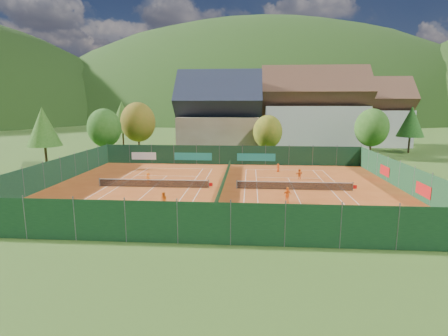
% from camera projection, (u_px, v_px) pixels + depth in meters
% --- Properties ---
extents(ground, '(600.00, 600.00, 0.00)m').
position_uv_depth(ground, '(223.00, 189.00, 39.62)').
color(ground, '#32551A').
rests_on(ground, ground).
extents(clay_pad, '(40.00, 32.00, 0.01)m').
position_uv_depth(clay_pad, '(223.00, 188.00, 39.62)').
color(clay_pad, '#AA4819').
rests_on(clay_pad, ground).
extents(court_markings_left, '(11.03, 23.83, 0.00)m').
position_uv_depth(court_markings_left, '(154.00, 187.00, 40.22)').
color(court_markings_left, white).
rests_on(court_markings_left, ground).
extents(court_markings_right, '(11.03, 23.83, 0.00)m').
position_uv_depth(court_markings_right, '(294.00, 190.00, 39.02)').
color(court_markings_right, white).
rests_on(court_markings_right, ground).
extents(tennis_net_left, '(13.30, 0.10, 1.02)m').
position_uv_depth(tennis_net_left, '(155.00, 183.00, 40.11)').
color(tennis_net_left, '#59595B').
rests_on(tennis_net_left, ground).
extents(tennis_net_right, '(13.30, 0.10, 1.02)m').
position_uv_depth(tennis_net_right, '(295.00, 185.00, 38.92)').
color(tennis_net_right, '#59595B').
rests_on(tennis_net_right, ground).
extents(court_divider, '(0.03, 28.80, 1.00)m').
position_uv_depth(court_divider, '(223.00, 184.00, 39.53)').
color(court_divider, '#153A1D').
rests_on(court_divider, ground).
extents(fence_north, '(40.00, 0.10, 3.00)m').
position_uv_depth(fence_north, '(228.00, 155.00, 55.07)').
color(fence_north, '#12331F').
rests_on(fence_north, ground).
extents(fence_south, '(40.00, 0.04, 3.00)m').
position_uv_depth(fence_south, '(204.00, 223.00, 23.66)').
color(fence_south, '#13351A').
rests_on(fence_south, ground).
extents(fence_west, '(0.04, 32.00, 3.00)m').
position_uv_depth(fence_west, '(53.00, 173.00, 40.84)').
color(fence_west, '#153B24').
rests_on(fence_west, ground).
extents(fence_east, '(0.09, 32.00, 3.00)m').
position_uv_depth(fence_east, '(406.00, 178.00, 37.91)').
color(fence_east, '#14391E').
rests_on(fence_east, ground).
extents(chalet, '(16.20, 12.00, 16.00)m').
position_uv_depth(chalet, '(220.00, 118.00, 68.05)').
color(chalet, tan).
rests_on(chalet, ground).
extents(hotel_block_a, '(21.60, 11.00, 17.25)m').
position_uv_depth(hotel_block_a, '(313.00, 114.00, 72.38)').
color(hotel_block_a, silver).
rests_on(hotel_block_a, ground).
extents(hotel_block_b, '(17.28, 10.00, 15.50)m').
position_uv_depth(hotel_block_b, '(369.00, 116.00, 79.31)').
color(hotel_block_b, silver).
rests_on(hotel_block_b, ground).
extents(tree_west_front, '(5.72, 5.72, 8.69)m').
position_uv_depth(tree_west_front, '(104.00, 128.00, 59.89)').
color(tree_west_front, '#4D311B').
rests_on(tree_west_front, ground).
extents(tree_west_mid, '(6.44, 6.44, 9.78)m').
position_uv_depth(tree_west_mid, '(138.00, 122.00, 65.35)').
color(tree_west_mid, '#412717').
rests_on(tree_west_mid, ground).
extents(tree_west_back, '(5.60, 5.60, 10.00)m').
position_uv_depth(tree_west_back, '(122.00, 117.00, 73.52)').
color(tree_west_back, '#4D351B').
rests_on(tree_west_back, ground).
extents(tree_center, '(5.01, 5.01, 7.60)m').
position_uv_depth(tree_center, '(268.00, 132.00, 59.88)').
color(tree_center, '#452818').
rests_on(tree_center, ground).
extents(tree_east_front, '(5.72, 5.72, 8.69)m').
position_uv_depth(tree_east_front, '(372.00, 128.00, 60.38)').
color(tree_east_front, '#422917').
rests_on(tree_east_front, ground).
extents(tree_east_mid, '(5.04, 5.04, 9.00)m').
position_uv_depth(tree_east_mid, '(411.00, 122.00, 67.35)').
color(tree_east_mid, '#452E18').
rests_on(tree_east_mid, ground).
extents(tree_west_side, '(5.04, 5.04, 9.00)m').
position_uv_depth(tree_west_side, '(43.00, 127.00, 52.38)').
color(tree_west_side, '#462C19').
rests_on(tree_west_side, ground).
extents(tree_east_back, '(7.15, 7.15, 10.86)m').
position_uv_depth(tree_east_back, '(357.00, 116.00, 75.67)').
color(tree_east_back, '#432A17').
rests_on(tree_east_back, ground).
extents(mountain_backdrop, '(820.00, 530.00, 242.00)m').
position_uv_depth(mountain_backdrop, '(283.00, 167.00, 273.62)').
color(mountain_backdrop, '#193210').
rests_on(mountain_backdrop, ground).
extents(ball_hopper, '(0.34, 0.34, 0.80)m').
position_uv_depth(ball_hopper, '(361.00, 221.00, 26.98)').
color(ball_hopper, slate).
rests_on(ball_hopper, ground).
extents(loose_ball_0, '(0.07, 0.07, 0.07)m').
position_uv_depth(loose_ball_0, '(99.00, 206.00, 32.59)').
color(loose_ball_0, '#CCD833').
rests_on(loose_ball_0, ground).
extents(loose_ball_1, '(0.07, 0.07, 0.07)m').
position_uv_depth(loose_ball_1, '(301.00, 210.00, 31.52)').
color(loose_ball_1, '#CCD833').
rests_on(loose_ball_1, ground).
extents(loose_ball_2, '(0.07, 0.07, 0.07)m').
position_uv_depth(loose_ball_2, '(264.00, 183.00, 42.16)').
color(loose_ball_2, '#CCD833').
rests_on(loose_ball_2, ground).
extents(loose_ball_3, '(0.07, 0.07, 0.07)m').
position_uv_depth(loose_ball_3, '(191.00, 170.00, 50.62)').
color(loose_ball_3, '#CCD833').
rests_on(loose_ball_3, ground).
extents(player_left_near, '(0.50, 0.34, 1.31)m').
position_uv_depth(player_left_near, '(83.00, 209.00, 29.70)').
color(player_left_near, orange).
rests_on(player_left_near, ground).
extents(player_left_mid, '(0.89, 0.85, 1.45)m').
position_uv_depth(player_left_mid, '(164.00, 200.00, 32.31)').
color(player_left_mid, orange).
rests_on(player_left_mid, ground).
extents(player_left_far, '(0.94, 0.79, 1.27)m').
position_uv_depth(player_left_far, '(148.00, 178.00, 42.29)').
color(player_left_far, orange).
rests_on(player_left_far, ground).
extents(player_right_near, '(0.97, 0.75, 1.53)m').
position_uv_depth(player_right_near, '(287.00, 195.00, 33.92)').
color(player_right_near, orange).
rests_on(player_right_near, ground).
extents(player_right_far_a, '(0.69, 0.61, 1.18)m').
position_uv_depth(player_right_far_a, '(278.00, 168.00, 49.18)').
color(player_right_far_a, '#E74B14').
rests_on(player_right_far_a, ground).
extents(player_right_far_b, '(1.21, 1.07, 1.33)m').
position_uv_depth(player_right_far_b, '(299.00, 174.00, 44.46)').
color(player_right_far_b, '#DB5413').
rests_on(player_right_far_b, ground).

